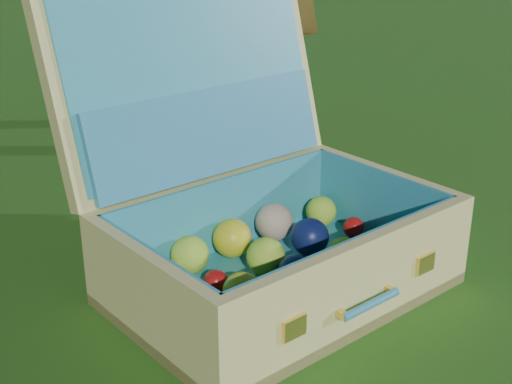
# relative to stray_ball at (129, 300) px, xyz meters

# --- Properties ---
(ground) EXTENTS (60.00, 60.00, 0.00)m
(ground) POSITION_rel_stray_ball_xyz_m (0.48, -0.08, -0.03)
(ground) COLOR #215114
(ground) RESTS_ON ground
(stray_ball) EXTENTS (0.06, 0.06, 0.06)m
(stray_ball) POSITION_rel_stray_ball_xyz_m (0.00, 0.00, 0.00)
(stray_ball) COLOR teal
(stray_ball) RESTS_ON ground
(suitcase) EXTENTS (0.69, 0.64, 0.61)m
(suitcase) POSITION_rel_stray_ball_xyz_m (0.29, -0.02, 0.14)
(suitcase) COLOR #DDD077
(suitcase) RESTS_ON ground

